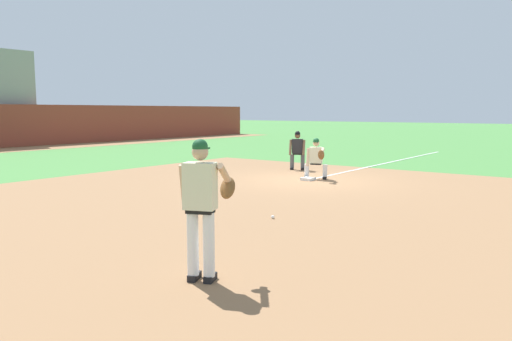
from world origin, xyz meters
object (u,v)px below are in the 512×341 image
object	(u,v)px
first_base_bag	(308,179)
first_baseman	(316,157)
pitcher	(203,201)
umpire	(297,149)
baseball	(273,217)

from	to	relation	value
first_base_bag	first_baseman	world-z (taller)	first_baseman
first_baseman	pitcher	bearing A→B (deg)	-158.63
first_base_bag	umpire	distance (m)	2.97
baseball	umpire	world-z (taller)	umpire
first_base_bag	first_baseman	distance (m)	0.79
pitcher	umpire	distance (m)	12.56
pitcher	first_baseman	xyz separation A→B (m)	(9.40, 3.68, -0.33)
first_baseman	umpire	bearing A→B (deg)	45.13
baseball	pitcher	size ratio (longest dim) A/B	0.04
baseball	pitcher	xyz separation A→B (m)	(-3.64, -1.41, 1.02)
umpire	baseball	bearing A→B (deg)	-151.50
umpire	first_baseman	bearing A→B (deg)	-134.87
pitcher	umpire	size ratio (longest dim) A/B	1.27
baseball	first_baseman	world-z (taller)	first_baseman
first_base_bag	baseball	xyz separation A→B (m)	(-5.38, -2.34, -0.01)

